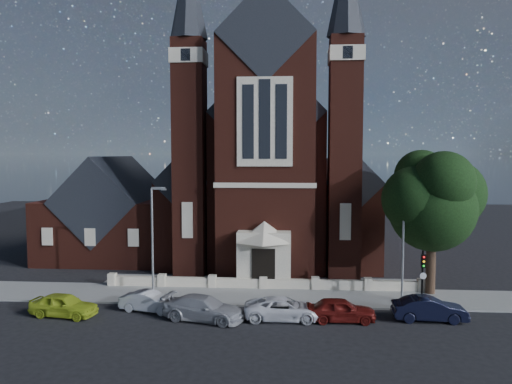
# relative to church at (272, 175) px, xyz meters

# --- Properties ---
(ground) EXTENTS (120.00, 120.00, 0.00)m
(ground) POSITION_rel_church_xyz_m (0.00, -7.94, -8.19)
(ground) COLOR black
(ground) RESTS_ON ground
(pavement_strip) EXTENTS (60.00, 5.00, 0.12)m
(pavement_strip) POSITION_rel_church_xyz_m (0.00, -18.44, -8.19)
(pavement_strip) COLOR gray
(pavement_strip) RESTS_ON ground
(forecourt_paving) EXTENTS (26.00, 3.00, 0.14)m
(forecourt_paving) POSITION_rel_church_xyz_m (0.00, -14.44, -8.19)
(forecourt_paving) COLOR gray
(forecourt_paving) RESTS_ON ground
(forecourt_wall) EXTENTS (24.00, 0.40, 0.90)m
(forecourt_wall) POSITION_rel_church_xyz_m (0.00, -16.44, -8.19)
(forecourt_wall) COLOR #BEAF97
(forecourt_wall) RESTS_ON ground
(church) EXTENTS (20.01, 34.90, 29.20)m
(church) POSITION_rel_church_xyz_m (0.00, 0.00, 0.00)
(church) COLOR #4B1D14
(church) RESTS_ON ground
(parish_hall) EXTENTS (12.00, 12.20, 10.24)m
(parish_hall) POSITION_rel_church_xyz_m (-16.00, -4.94, -4.17)
(parish_hall) COLOR #4B1D14
(parish_hall) RESTS_ON ground
(street_tree) EXTENTS (6.40, 6.60, 10.70)m
(street_tree) POSITION_rel_church_xyz_m (12.60, -17.23, -1.23)
(street_tree) COLOR black
(street_tree) RESTS_ON ground
(street_lamp_left) EXTENTS (1.16, 0.22, 8.09)m
(street_lamp_left) POSITION_rel_church_xyz_m (-7.91, -18.94, -3.59)
(street_lamp_left) COLOR gray
(street_lamp_left) RESTS_ON ground
(street_lamp_right) EXTENTS (1.16, 0.22, 8.09)m
(street_lamp_right) POSITION_rel_church_xyz_m (10.09, -18.94, -3.59)
(street_lamp_right) COLOR gray
(street_lamp_right) RESTS_ON ground
(traffic_signal) EXTENTS (0.28, 0.42, 4.00)m
(traffic_signal) POSITION_rel_church_xyz_m (11.00, -20.52, -5.60)
(traffic_signal) COLOR black
(traffic_signal) RESTS_ON ground
(car_lime_van) EXTENTS (4.61, 2.42, 1.50)m
(car_lime_van) POSITION_rel_church_xyz_m (-12.51, -23.78, -7.44)
(car_lime_van) COLOR #ACC427
(car_lime_van) RESTS_ON ground
(car_silver_a) EXTENTS (4.26, 2.31, 1.33)m
(car_silver_a) POSITION_rel_church_xyz_m (-7.24, -22.39, -7.52)
(car_silver_a) COLOR #B7B9BF
(car_silver_a) RESTS_ON ground
(car_silver_b) EXTENTS (5.60, 3.30, 1.52)m
(car_silver_b) POSITION_rel_church_xyz_m (-3.35, -23.85, -7.42)
(car_silver_b) COLOR #98999F
(car_silver_b) RESTS_ON ground
(car_white_suv) EXTENTS (5.02, 2.37, 1.39)m
(car_white_suv) POSITION_rel_church_xyz_m (1.68, -23.34, -7.49)
(car_white_suv) COLOR white
(car_white_suv) RESTS_ON ground
(car_dark_red) EXTENTS (4.40, 1.88, 1.48)m
(car_dark_red) POSITION_rel_church_xyz_m (5.25, -23.45, -7.44)
(car_dark_red) COLOR #601410
(car_dark_red) RESTS_ON ground
(car_navy) EXTENTS (4.58, 1.66, 1.50)m
(car_navy) POSITION_rel_church_xyz_m (10.84, -22.92, -7.43)
(car_navy) COLOR black
(car_navy) RESTS_ON ground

